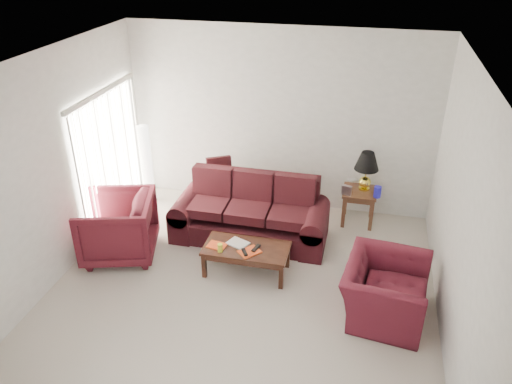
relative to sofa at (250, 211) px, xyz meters
The scene contains 19 objects.
floor 1.38m from the sofa, 81.24° to the right, with size 5.00×5.00×0.00m, color beige.
blinds 2.30m from the sofa, behind, with size 0.10×2.00×2.16m, color silver.
sofa is the anchor object (origin of this frame).
throw_pillow 1.10m from the sofa, 132.10° to the left, with size 0.41×0.12×0.41m, color black.
end_table 1.82m from the sofa, 28.33° to the left, with size 0.53×0.53×0.57m, color #472618, non-canonical shape.
table_lamp 1.93m from the sofa, 29.19° to the left, with size 0.38×0.38×0.64m, color yellow, non-canonical shape.
clock 1.55m from the sofa, 25.96° to the left, with size 0.15×0.06×0.15m, color silver.
blue_canister 1.99m from the sofa, 20.77° to the left, with size 0.11×0.11×0.18m, color #201CB6.
picture_frame 1.80m from the sofa, 35.51° to the left, with size 0.14×0.02×0.17m, color white.
floor_lamp 2.13m from the sofa, 159.98° to the left, with size 0.23×0.23×1.42m, color white, non-canonical shape.
armchair_left 1.95m from the sofa, 153.40° to the right, with size 1.00×1.03×0.93m, color #430F17.
armchair_right 2.40m from the sofa, 32.69° to the right, with size 1.11×0.97×0.72m, color #420F19.
coffee_table 0.91m from the sofa, 79.26° to the right, with size 1.17×0.58×0.41m, color black, non-canonical shape.
magazine_red 0.95m from the sofa, 104.68° to the right, with size 0.25×0.19×0.01m, color #E84717.
magazine_white 0.80m from the sofa, 87.94° to the right, with size 0.28×0.21×0.02m, color silver.
magazine_orange 0.99m from the sofa, 76.39° to the right, with size 0.28×0.21×0.02m, color #CA4117.
remote_a 1.02m from the sofa, 80.09° to the right, with size 0.05×0.16×0.02m, color black.
remote_b 0.93m from the sofa, 70.92° to the right, with size 0.05×0.18×0.02m, color black.
yellow_glass 1.04m from the sofa, 98.67° to the right, with size 0.07×0.07×0.12m, color yellow.
Camera 1 is at (1.39, -5.03, 4.29)m, focal length 35.00 mm.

